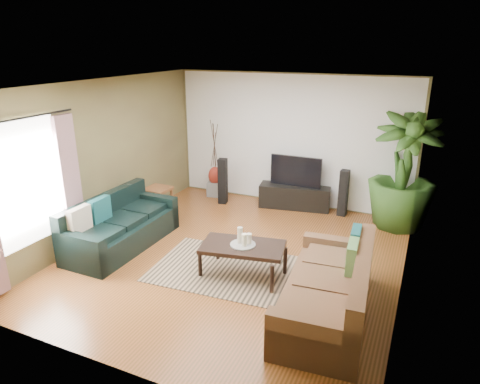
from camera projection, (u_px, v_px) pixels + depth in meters
The scene contains 27 objects.
floor at pixel (235, 257), 6.85m from camera, with size 5.50×5.50×0.00m, color brown.
ceiling at pixel (234, 85), 5.95m from camera, with size 5.50×5.50×0.00m, color white.
wall_back at pixel (291, 141), 8.77m from camera, with size 5.00×5.00×0.00m, color brown.
wall_front at pixel (112, 257), 4.04m from camera, with size 5.00×5.00×0.00m, color brown.
wall_left at pixel (103, 159), 7.37m from camera, with size 5.50×5.50×0.00m, color brown.
wall_right at pixel (413, 201), 5.44m from camera, with size 5.50×5.50×0.00m, color brown.
backwall_panel at pixel (291, 141), 8.76m from camera, with size 4.90×4.90×0.00m, color white.
window_pane at pixel (25, 183), 5.97m from camera, with size 1.80×1.80×0.00m, color white.
curtain_far at pixel (71, 185), 6.67m from camera, with size 0.08×0.35×2.20m, color gray.
curtain_rod at pixel (17, 119), 5.65m from camera, with size 0.03×0.03×1.90m, color black.
sofa_left at pixel (122, 222), 7.12m from camera, with size 2.08×0.89×0.85m, color black.
sofa_right at pixel (327, 284), 5.30m from camera, with size 2.18×0.98×0.85m, color brown.
area_rug at pixel (226, 269), 6.49m from camera, with size 2.17×1.54×0.01m, color #A1815E.
coffee_table at pixel (243, 260), 6.26m from camera, with size 1.20×0.65×0.49m, color black.
candle_tray at pixel (243, 245), 6.18m from camera, with size 0.37×0.37×0.02m, color gray.
candle_tall at pixel (240, 235), 6.19m from camera, with size 0.08×0.08×0.24m, color beige.
candle_mid at pixel (244, 240), 6.10m from camera, with size 0.08×0.08×0.18m, color white.
candle_short at pixel (249, 238), 6.18m from camera, with size 0.08×0.08×0.15m, color beige.
tv_stand at pixel (295, 197), 8.84m from camera, with size 1.44×0.43×0.48m, color black.
television at pixel (296, 171), 8.66m from camera, with size 1.05×0.06×0.62m, color black.
speaker_left at pixel (223, 181), 9.02m from camera, with size 0.17×0.19×0.97m, color black.
speaker_right at pixel (343, 193), 8.39m from camera, with size 0.17×0.19×0.93m, color black.
potted_plant at pixel (404, 171), 7.68m from camera, with size 1.20×1.20×2.14m, color #2A511B.
plant_pot at pixel (397, 218), 7.98m from camera, with size 0.40×0.40×0.31m, color black.
pedestal at pixel (215, 189), 9.58m from camera, with size 0.32×0.32×0.32m, color gray.
vase at pixel (215, 176), 9.48m from camera, with size 0.29×0.29×0.40m, color maroon.
side_table at pixel (158, 200), 8.64m from camera, with size 0.47×0.47×0.50m, color brown.
Camera 1 is at (2.57, -5.55, 3.27)m, focal length 32.00 mm.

